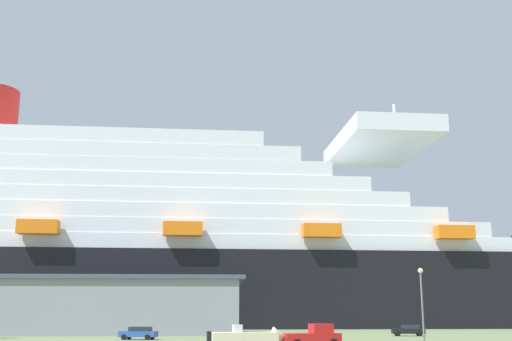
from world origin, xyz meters
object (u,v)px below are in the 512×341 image
object	(u,v)px
small_boat_on_trailer	(251,337)
parked_car_black_coupe	(408,330)
parked_car_red_hatchback	(43,330)
parked_car_blue_suv	(139,333)
street_lamp	(422,294)
pickup_truck	(314,336)
cruise_ship	(114,250)
parked_car_green_wagon	(216,330)

from	to	relation	value
small_boat_on_trailer	parked_car_black_coupe	xyz separation A→B (m)	(23.25, 31.75, -0.12)
parked_car_red_hatchback	parked_car_black_coupe	distance (m)	53.33
parked_car_red_hatchback	parked_car_black_coupe	size ratio (longest dim) A/B	1.00
parked_car_black_coupe	parked_car_red_hatchback	bearing A→B (deg)	177.12
small_boat_on_trailer	parked_car_blue_suv	world-z (taller)	small_boat_on_trailer
small_boat_on_trailer	street_lamp	distance (m)	20.81
street_lamp	small_boat_on_trailer	bearing A→B (deg)	-157.23
pickup_truck	parked_car_red_hatchback	xyz separation A→B (m)	(-36.13, 32.99, -0.21)
pickup_truck	parked_car_red_hatchback	world-z (taller)	pickup_truck
cruise_ship	parked_car_blue_suv	size ratio (longest dim) A/B	51.19
cruise_ship	pickup_truck	world-z (taller)	cruise_ship
street_lamp	parked_car_black_coupe	world-z (taller)	street_lamp
parked_car_red_hatchback	small_boat_on_trailer	bearing A→B (deg)	-48.93
parked_car_blue_suv	parked_car_black_coupe	world-z (taller)	same
parked_car_green_wagon	parked_car_black_coupe	bearing A→B (deg)	-2.55
parked_car_green_wagon	small_boat_on_trailer	bearing A→B (deg)	-82.06
pickup_truck	small_boat_on_trailer	xyz separation A→B (m)	(-6.13, -1.44, -0.09)
cruise_ship	parked_car_green_wagon	distance (m)	59.04
pickup_truck	parked_car_black_coupe	world-z (taller)	pickup_truck
parked_car_red_hatchback	parked_car_black_coupe	world-z (taller)	same
parked_car_red_hatchback	parked_car_blue_suv	size ratio (longest dim) A/B	1.01
parked_car_red_hatchback	parked_car_green_wagon	size ratio (longest dim) A/B	1.09
small_boat_on_trailer	parked_car_red_hatchback	size ratio (longest dim) A/B	1.79
parked_car_red_hatchback	parked_car_black_coupe	bearing A→B (deg)	-2.88
cruise_ship	parked_car_blue_suv	xyz separation A→B (m)	(16.17, -64.37, -16.37)
parked_car_red_hatchback	parked_car_green_wagon	bearing A→B (deg)	-3.25
pickup_truck	parked_car_green_wagon	size ratio (longest dim) A/B	1.33
pickup_truck	parked_car_black_coupe	size ratio (longest dim) A/B	1.21
parked_car_green_wagon	parked_car_black_coupe	size ratio (longest dim) A/B	0.91
cruise_ship	parked_car_red_hatchback	distance (m)	52.01
cruise_ship	parked_car_black_coupe	distance (m)	76.12
parked_car_green_wagon	parked_car_blue_suv	size ratio (longest dim) A/B	0.92
cruise_ship	small_boat_on_trailer	xyz separation A→B (m)	(29.84, -83.79, -16.25)
cruise_ship	parked_car_blue_suv	bearing A→B (deg)	-75.90
parked_car_red_hatchback	parked_car_blue_suv	world-z (taller)	same
cruise_ship	small_boat_on_trailer	bearing A→B (deg)	-70.40
cruise_ship	parked_car_black_coupe	world-z (taller)	cruise_ship
cruise_ship	parked_car_green_wagon	xyz separation A→B (m)	(25.24, -50.81, -16.37)
pickup_truck	parked_car_green_wagon	xyz separation A→B (m)	(-10.73, 31.55, -0.21)
parked_car_red_hatchback	parked_car_green_wagon	distance (m)	25.45
cruise_ship	parked_car_black_coupe	size ratio (longest dim) A/B	50.59
cruise_ship	small_boat_on_trailer	size ratio (longest dim) A/B	28.31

